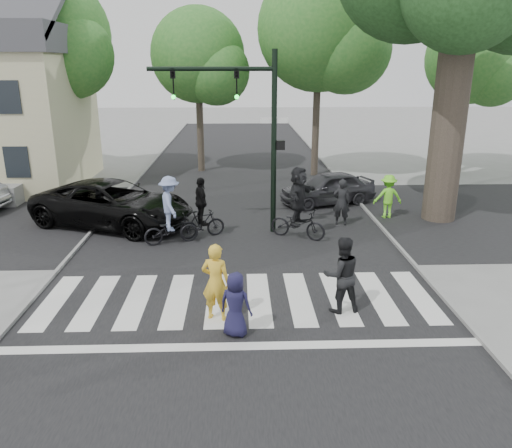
{
  "coord_description": "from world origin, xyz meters",
  "views": [
    {
      "loc": [
        0.04,
        -10.18,
        5.5
      ],
      "look_at": [
        0.5,
        3.0,
        1.3
      ],
      "focal_mm": 35.0,
      "sensor_mm": 36.0,
      "label": 1
    }
  ],
  "objects_px": {
    "pedestrian_adult": "(342,275)",
    "cyclist_left": "(170,215)",
    "car_grey": "(328,188)",
    "pedestrian_woman": "(216,282)",
    "car_suv": "(113,204)",
    "cyclist_mid": "(202,213)",
    "cyclist_right": "(298,207)",
    "traffic_signal": "(248,117)",
    "pedestrian_child": "(236,305)"
  },
  "relations": [
    {
      "from": "pedestrian_adult",
      "to": "cyclist_left",
      "type": "xyz_separation_m",
      "value": [
        -4.53,
        4.81,
        0.05
      ]
    },
    {
      "from": "pedestrian_adult",
      "to": "car_grey",
      "type": "xyz_separation_m",
      "value": [
        1.33,
        9.47,
        -0.24
      ]
    },
    {
      "from": "pedestrian_woman",
      "to": "car_suv",
      "type": "xyz_separation_m",
      "value": [
        -3.96,
        7.1,
        -0.1
      ]
    },
    {
      "from": "cyclist_mid",
      "to": "cyclist_right",
      "type": "distance_m",
      "value": 3.2
    },
    {
      "from": "traffic_signal",
      "to": "pedestrian_child",
      "type": "xyz_separation_m",
      "value": [
        -0.41,
        -6.92,
        -3.19
      ]
    },
    {
      "from": "pedestrian_child",
      "to": "car_grey",
      "type": "distance_m",
      "value": 11.15
    },
    {
      "from": "pedestrian_adult",
      "to": "pedestrian_child",
      "type": "bearing_deg",
      "value": 13.06
    },
    {
      "from": "pedestrian_woman",
      "to": "cyclist_left",
      "type": "distance_m",
      "value": 5.35
    },
    {
      "from": "pedestrian_child",
      "to": "car_suv",
      "type": "height_order",
      "value": "car_suv"
    },
    {
      "from": "cyclist_left",
      "to": "traffic_signal",
      "type": "bearing_deg",
      "value": 23.56
    },
    {
      "from": "cyclist_right",
      "to": "cyclist_left",
      "type": "bearing_deg",
      "value": -174.57
    },
    {
      "from": "traffic_signal",
      "to": "car_grey",
      "type": "relative_size",
      "value": 1.52
    },
    {
      "from": "cyclist_left",
      "to": "cyclist_right",
      "type": "bearing_deg",
      "value": 5.43
    },
    {
      "from": "traffic_signal",
      "to": "pedestrian_adult",
      "type": "relative_size",
      "value": 3.28
    },
    {
      "from": "car_grey",
      "to": "pedestrian_adult",
      "type": "bearing_deg",
      "value": -27.45
    },
    {
      "from": "traffic_signal",
      "to": "pedestrian_child",
      "type": "distance_m",
      "value": 7.63
    },
    {
      "from": "cyclist_mid",
      "to": "car_suv",
      "type": "bearing_deg",
      "value": 156.32
    },
    {
      "from": "pedestrian_woman",
      "to": "traffic_signal",
      "type": "bearing_deg",
      "value": -81.75
    },
    {
      "from": "pedestrian_adult",
      "to": "cyclist_mid",
      "type": "xyz_separation_m",
      "value": [
        -3.58,
        5.39,
        -0.08
      ]
    },
    {
      "from": "pedestrian_adult",
      "to": "cyclist_left",
      "type": "distance_m",
      "value": 6.6
    },
    {
      "from": "pedestrian_adult",
      "to": "cyclist_left",
      "type": "bearing_deg",
      "value": -56.33
    },
    {
      "from": "car_grey",
      "to": "cyclist_left",
      "type": "bearing_deg",
      "value": -70.92
    },
    {
      "from": "cyclist_right",
      "to": "car_grey",
      "type": "bearing_deg",
      "value": 68.04
    },
    {
      "from": "car_suv",
      "to": "cyclist_mid",
      "type": "bearing_deg",
      "value": -91.08
    },
    {
      "from": "pedestrian_woman",
      "to": "pedestrian_adult",
      "type": "height_order",
      "value": "pedestrian_adult"
    },
    {
      "from": "pedestrian_adult",
      "to": "cyclist_mid",
      "type": "distance_m",
      "value": 6.47
    },
    {
      "from": "pedestrian_woman",
      "to": "car_suv",
      "type": "distance_m",
      "value": 8.13
    },
    {
      "from": "pedestrian_woman",
      "to": "car_grey",
      "type": "xyz_separation_m",
      "value": [
        4.2,
        9.76,
        -0.23
      ]
    },
    {
      "from": "car_suv",
      "to": "pedestrian_child",
      "type": "bearing_deg",
      "value": -128.06
    },
    {
      "from": "cyclist_mid",
      "to": "cyclist_right",
      "type": "bearing_deg",
      "value": -3.38
    },
    {
      "from": "traffic_signal",
      "to": "car_suv",
      "type": "bearing_deg",
      "value": 169.27
    },
    {
      "from": "pedestrian_adult",
      "to": "car_grey",
      "type": "distance_m",
      "value": 9.57
    },
    {
      "from": "cyclist_right",
      "to": "cyclist_mid",
      "type": "bearing_deg",
      "value": 176.62
    },
    {
      "from": "pedestrian_adult",
      "to": "car_suv",
      "type": "xyz_separation_m",
      "value": [
        -6.84,
        6.81,
        -0.11
      ]
    },
    {
      "from": "car_suv",
      "to": "traffic_signal",
      "type": "bearing_deg",
      "value": -78.13
    },
    {
      "from": "pedestrian_child",
      "to": "pedestrian_adult",
      "type": "bearing_deg",
      "value": -136.92
    },
    {
      "from": "pedestrian_adult",
      "to": "car_suv",
      "type": "bearing_deg",
      "value": -54.54
    },
    {
      "from": "car_suv",
      "to": "car_grey",
      "type": "bearing_deg",
      "value": -49.34
    },
    {
      "from": "car_suv",
      "to": "pedestrian_adult",
      "type": "bearing_deg",
      "value": -112.3
    },
    {
      "from": "car_suv",
      "to": "cyclist_left",
      "type": "bearing_deg",
      "value": -108.44
    },
    {
      "from": "car_grey",
      "to": "traffic_signal",
      "type": "bearing_deg",
      "value": -62.6
    },
    {
      "from": "cyclist_mid",
      "to": "car_grey",
      "type": "bearing_deg",
      "value": 39.79
    },
    {
      "from": "pedestrian_child",
      "to": "pedestrian_woman",
      "type": "bearing_deg",
      "value": -38.76
    },
    {
      "from": "cyclist_left",
      "to": "cyclist_right",
      "type": "xyz_separation_m",
      "value": [
        4.13,
        0.39,
        0.12
      ]
    },
    {
      "from": "car_suv",
      "to": "car_grey",
      "type": "distance_m",
      "value": 8.59
    },
    {
      "from": "cyclist_mid",
      "to": "car_grey",
      "type": "distance_m",
      "value": 6.39
    },
    {
      "from": "cyclist_left",
      "to": "car_grey",
      "type": "distance_m",
      "value": 7.5
    },
    {
      "from": "pedestrian_adult",
      "to": "pedestrian_woman",
      "type": "bearing_deg",
      "value": -3.99
    },
    {
      "from": "cyclist_mid",
      "to": "pedestrian_woman",
      "type": "bearing_deg",
      "value": -82.87
    },
    {
      "from": "pedestrian_child",
      "to": "car_suv",
      "type": "distance_m",
      "value": 8.98
    }
  ]
}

